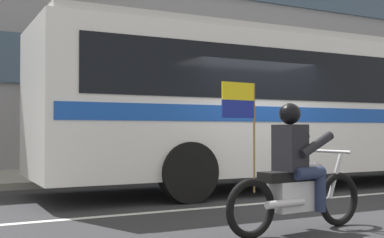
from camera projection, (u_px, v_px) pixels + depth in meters
ground_plane at (260, 198)px, 9.09m from camera, size 60.00×60.00×0.00m
sidewalk_curb at (152, 172)px, 13.62m from camera, size 28.00×3.80×0.15m
lane_center_stripe at (280, 202)px, 8.56m from camera, size 26.60×0.14×0.01m
office_building_facade at (124, 22)px, 15.75m from camera, size 28.00×0.89×9.27m
transit_bus at (317, 101)px, 11.31m from camera, size 12.55×2.71×3.22m
motorcycle_with_rider at (296, 177)px, 6.04m from camera, size 2.19×0.64×1.78m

